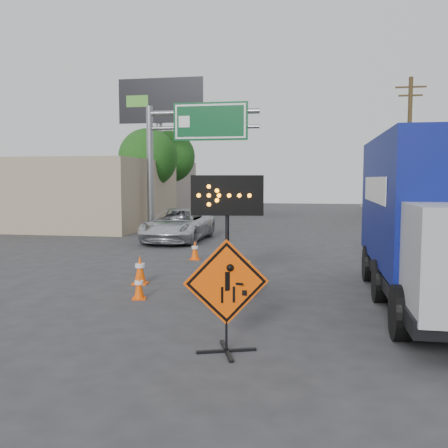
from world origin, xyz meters
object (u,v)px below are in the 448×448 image
(pickup_truck, at_px, (178,225))
(construction_sign, at_px, (226,293))
(box_truck, at_px, (435,228))
(arrow_board, at_px, (227,263))

(pickup_truck, bearing_deg, construction_sign, -70.31)
(construction_sign, xyz_separation_m, pickup_truck, (-4.81, 14.25, -0.25))
(construction_sign, distance_m, box_truck, 5.77)
(construction_sign, distance_m, arrow_board, 4.87)
(pickup_truck, bearing_deg, box_truck, -47.99)
(construction_sign, distance_m, pickup_truck, 15.04)
(construction_sign, height_order, arrow_board, arrow_board)
(construction_sign, xyz_separation_m, box_truck, (4.12, 3.97, 0.76))
(construction_sign, relative_size, box_truck, 0.23)
(pickup_truck, distance_m, box_truck, 13.65)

